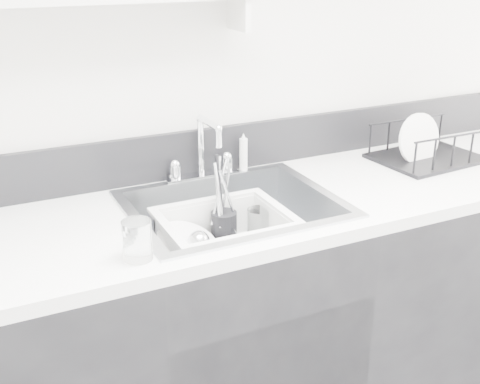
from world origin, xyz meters
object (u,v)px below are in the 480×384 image
wash_tub (225,238)px  dish_rack (429,142)px  sink (233,231)px  counter_run (234,330)px

wash_tub → dish_rack: size_ratio=1.01×
sink → counter_run: bearing=0.0°
dish_rack → sink: bearing=-179.3°
sink → dish_rack: size_ratio=1.68×
wash_tub → sink: bearing=36.8°
wash_tub → dish_rack: dish_rack is taller
sink → wash_tub: 0.05m
counter_run → sink: sink is taller
wash_tub → dish_rack: (0.88, 0.11, 0.16)m
wash_tub → counter_run: bearing=36.8°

